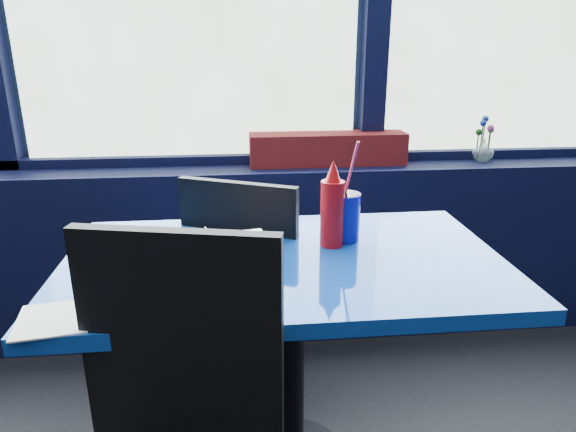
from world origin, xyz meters
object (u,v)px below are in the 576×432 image
Objects in this scene: near_table at (284,316)px; flower_vase at (483,148)px; planter_box at (327,148)px; food_basket at (221,255)px; chair_near_back at (226,282)px; soda_cup at (345,216)px; ketchup_bottle at (332,208)px.

flower_vase reaches higher than near_table.
planter_box reaches higher than food_basket.
food_basket is at bearing 115.20° from chair_near_back.
soda_cup is (-0.79, -0.76, -0.04)m from flower_vase.
chair_near_back is 1.34× the size of planter_box.
near_table is 0.99m from planter_box.
near_table is at bearing 27.05° from food_basket.
planter_box is at bearing -102.83° from chair_near_back.
chair_near_back reaches higher than food_basket.
planter_box is 2.24× the size of soda_cup.
ketchup_bottle reaches higher than food_basket.
ketchup_bottle is (0.32, -0.25, 0.34)m from chair_near_back.
planter_box reaches higher than chair_near_back.
chair_near_back is at bearing 104.45° from food_basket.
flower_vase is (0.98, 0.88, 0.29)m from near_table.
near_table is at bearing -138.17° from flower_vase.
planter_box is 2.52× the size of food_basket.
near_table is 4.72× the size of ketchup_bottle.
planter_box is (0.45, 0.58, 0.35)m from chair_near_back.
chair_near_back is 3.37× the size of food_basket.
near_table is 3.96× the size of soda_cup.
planter_box is 1.05m from food_basket.
near_table is 0.34m from ketchup_bottle.
soda_cup reaches higher than near_table.
chair_near_back is 0.81m from planter_box.
near_table is 1.32× the size of chair_near_back.
near_table is 0.37m from chair_near_back.
planter_box is 3.38× the size of flower_vase.
food_basket is at bearing -115.63° from planter_box.
food_basket is at bearing -167.19° from near_table.
ketchup_bottle is at bearing 34.70° from food_basket.
chair_near_back is at bearing 149.92° from soda_cup.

